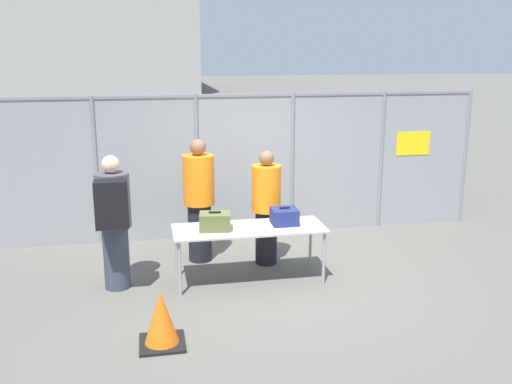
% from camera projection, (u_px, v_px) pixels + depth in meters
% --- Properties ---
extents(ground_plane, '(120.00, 120.00, 0.00)m').
position_uv_depth(ground_plane, '(272.00, 281.00, 7.54)').
color(ground_plane, '#605E56').
extents(fence_section, '(7.81, 0.07, 2.30)m').
position_uv_depth(fence_section, '(247.00, 163.00, 9.16)').
color(fence_section, gray).
rests_on(fence_section, ground_plane).
extents(inspection_table, '(1.97, 0.73, 0.73)m').
position_uv_depth(inspection_table, '(249.00, 231.00, 7.39)').
color(inspection_table, '#B2B2AD').
rests_on(inspection_table, ground_plane).
extents(suitcase_olive, '(0.43, 0.34, 0.24)m').
position_uv_depth(suitcase_olive, '(215.00, 221.00, 7.26)').
color(suitcase_olive, '#566033').
rests_on(suitcase_olive, inspection_table).
extents(suitcase_navy, '(0.34, 0.33, 0.23)m').
position_uv_depth(suitcase_navy, '(284.00, 216.00, 7.50)').
color(suitcase_navy, navy).
rests_on(suitcase_navy, inspection_table).
extents(traveler_hooded, '(0.43, 0.66, 1.72)m').
position_uv_depth(traveler_hooded, '(114.00, 218.00, 7.05)').
color(traveler_hooded, '#383D4C').
rests_on(traveler_hooded, ground_plane).
extents(security_worker_near, '(0.40, 0.40, 1.63)m').
position_uv_depth(security_worker_near, '(266.00, 206.00, 7.98)').
color(security_worker_near, black).
rests_on(security_worker_near, ground_plane).
extents(security_worker_far, '(0.44, 0.44, 1.77)m').
position_uv_depth(security_worker_far, '(199.00, 199.00, 8.07)').
color(security_worker_far, black).
rests_on(security_worker_far, ground_plane).
extents(utility_trailer, '(4.02, 2.12, 0.68)m').
position_uv_depth(utility_trailer, '(274.00, 175.00, 11.94)').
color(utility_trailer, silver).
rests_on(utility_trailer, ground_plane).
extents(distant_hangar, '(16.77, 13.30, 7.31)m').
position_uv_depth(distant_hangar, '(76.00, 40.00, 41.47)').
color(distant_hangar, '#999993').
rests_on(distant_hangar, ground_plane).
extents(traffic_cone, '(0.47, 0.47, 0.59)m').
position_uv_depth(traffic_cone, '(161.00, 320.00, 5.85)').
color(traffic_cone, black).
rests_on(traffic_cone, ground_plane).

